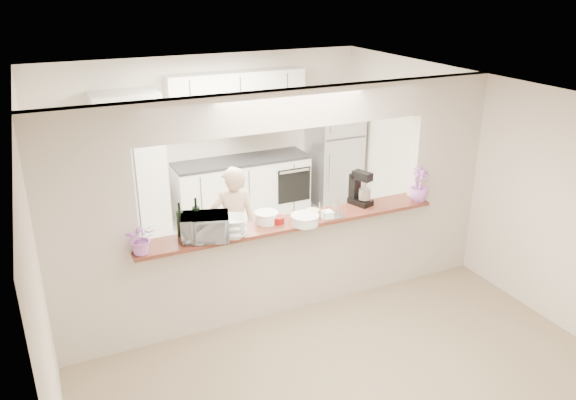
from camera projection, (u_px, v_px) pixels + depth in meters
floor at (289, 306)px, 6.48m from camera, size 6.00×6.00×0.00m
tile_overlay at (242, 250)px, 7.79m from camera, size 5.00×2.90×0.01m
partition at (289, 185)px, 5.93m from camera, size 5.00×0.15×2.50m
bar_counter at (289, 262)px, 6.26m from camera, size 3.40×0.38×1.09m
kitchen_cabinets at (201, 162)px, 8.35m from camera, size 3.15×0.62×2.25m
refrigerator at (334, 153)px, 9.20m from camera, size 0.75×0.70×1.70m
flower_left at (141, 238)px, 5.27m from camera, size 0.34×0.31×0.31m
wine_bottle_a at (180, 223)px, 5.63m from camera, size 0.07×0.07×0.37m
wine_bottle_b at (197, 220)px, 5.69m from camera, size 0.08×0.08×0.39m
toaster_oven at (205, 227)px, 5.57m from camera, size 0.54×0.44×0.26m
serving_bowls at (233, 228)px, 5.62m from camera, size 0.38×0.38×0.21m
plate_stack_a at (266, 217)px, 5.98m from camera, size 0.25×0.25×0.12m
plate_stack_b at (305, 220)px, 5.94m from camera, size 0.30×0.30×0.10m
red_bowl at (277, 220)px, 5.98m from camera, size 0.16×0.16×0.07m
tan_bowl at (312, 213)px, 6.16m from camera, size 0.15×0.15×0.07m
utensil_caddy at (332, 209)px, 6.09m from camera, size 0.27×0.17×0.25m
stand_mixer at (360, 189)px, 6.43m from camera, size 0.24×0.30×0.40m
flower_right at (419, 185)px, 6.50m from camera, size 0.24×0.24×0.41m
person at (234, 226)px, 6.74m from camera, size 0.60×0.46×1.49m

